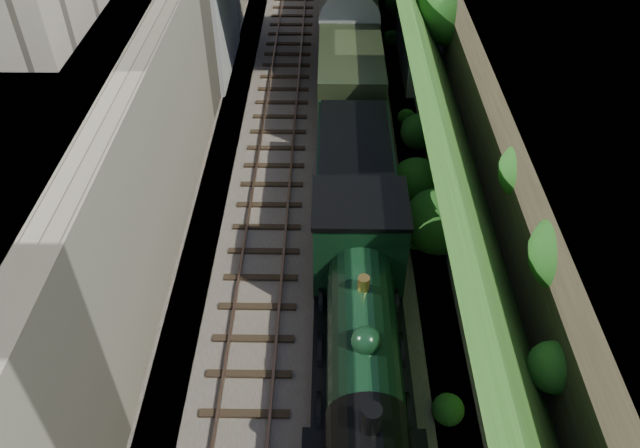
# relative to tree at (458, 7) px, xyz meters

# --- Properties ---
(trackbed) EXTENTS (10.00, 90.00, 0.20)m
(trackbed) POSITION_rel_tree_xyz_m (-5.91, -0.94, -4.55)
(trackbed) COLOR #473F38
(trackbed) RESTS_ON ground
(retaining_wall) EXTENTS (1.00, 90.00, 7.00)m
(retaining_wall) POSITION_rel_tree_xyz_m (-11.41, -0.94, -1.15)
(retaining_wall) COLOR #756B56
(retaining_wall) RESTS_ON ground
(street_plateau_left) EXTENTS (6.00, 90.00, 7.00)m
(street_plateau_left) POSITION_rel_tree_xyz_m (-14.91, -0.94, -1.15)
(street_plateau_left) COLOR #262628
(street_plateau_left) RESTS_ON ground
(street_plateau_right) EXTENTS (8.00, 90.00, 6.25)m
(street_plateau_right) POSITION_rel_tree_xyz_m (3.59, -0.94, -1.52)
(street_plateau_right) COLOR #262628
(street_plateau_right) RESTS_ON ground
(embankment_slope) EXTENTS (4.79, 90.00, 6.61)m
(embankment_slope) POSITION_rel_tree_xyz_m (-0.93, -0.46, -1.90)
(embankment_slope) COLOR #1E4714
(embankment_slope) RESTS_ON ground
(track_left) EXTENTS (2.50, 90.00, 0.20)m
(track_left) POSITION_rel_tree_xyz_m (-7.91, -0.94, -4.40)
(track_left) COLOR black
(track_left) RESTS_ON trackbed
(track_right) EXTENTS (2.50, 90.00, 0.20)m
(track_right) POSITION_rel_tree_xyz_m (-4.71, -0.94, -4.40)
(track_right) COLOR black
(track_right) RESTS_ON trackbed
(tree) EXTENTS (3.60, 3.80, 6.60)m
(tree) POSITION_rel_tree_xyz_m (0.00, 0.00, 0.00)
(tree) COLOR black
(tree) RESTS_ON ground
(locomotive) EXTENTS (3.10, 10.22, 3.83)m
(locomotive) POSITION_rel_tree_xyz_m (-4.71, -15.93, -2.75)
(locomotive) COLOR black
(locomotive) RESTS_ON trackbed
(tender) EXTENTS (2.70, 6.00, 3.05)m
(tender) POSITION_rel_tree_xyz_m (-4.71, -8.57, -3.03)
(tender) COLOR black
(tender) RESTS_ON trackbed
(coach_front) EXTENTS (2.90, 18.00, 3.70)m
(coach_front) POSITION_rel_tree_xyz_m (-4.71, 4.03, -2.60)
(coach_front) COLOR black
(coach_front) RESTS_ON trackbed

